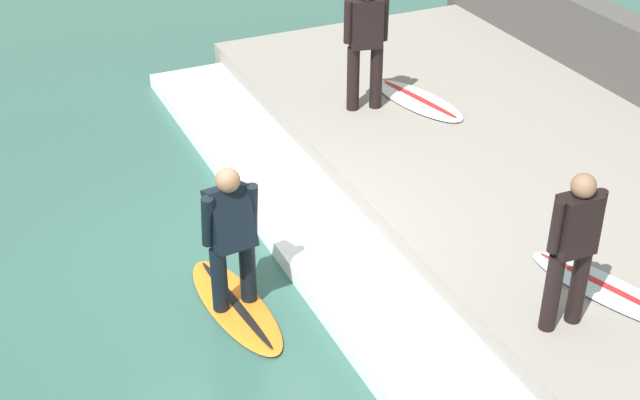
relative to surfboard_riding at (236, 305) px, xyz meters
The scene contains 9 objects.
ground_plane 0.58m from the surfboard_riding, 56.42° to the left, with size 28.00×28.00×0.00m, color #2D564C.
concrete_ledge 4.04m from the surfboard_riding, ahead, with size 4.40×10.78×0.41m, color gray.
wave_foam_crest 1.33m from the surfboard_riding, 21.28° to the left, with size 1.13×10.25×0.19m, color silver.
surfboard_riding is the anchor object (origin of this frame).
surfer_riding 0.88m from the surfboard_riding, 90.00° to the right, with size 0.57×0.44×1.52m.
surfer_waiting_near 4.24m from the surfboard_riding, 44.64° to the left, with size 0.57×0.34×1.71m.
surfboard_waiting_near 4.51m from the surfboard_riding, 36.44° to the left, with size 0.89×1.69×0.07m.
surfer_waiting_far 3.33m from the surfboard_riding, 38.73° to the right, with size 0.52×0.23×1.54m.
surfboard_waiting_far 3.59m from the surfboard_riding, 29.39° to the right, with size 0.98×1.75×0.07m.
Camera 1 is at (-2.48, -7.21, 5.51)m, focal length 50.00 mm.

